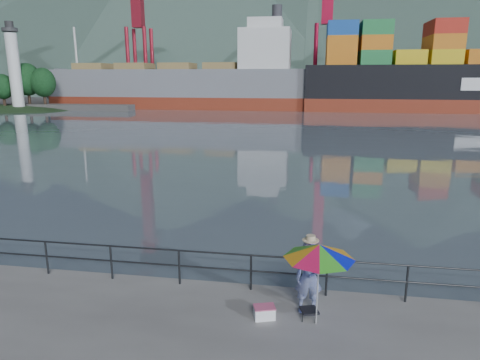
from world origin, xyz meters
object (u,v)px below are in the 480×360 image
Objects in this scene: cooler_bag at (264,313)px; bulk_carrier at (191,85)px; fisherman at (309,277)px; beach_umbrella at (319,251)px.

cooler_bag is 74.71m from bulk_carrier.
fisherman is 1.37m from cooler_bag.
cooler_bag is at bearing 178.27° from beach_umbrella.
cooler_bag is at bearing -73.12° from bulk_carrier.
beach_umbrella is 2.07m from cooler_bag.
fisherman is 1.05m from beach_umbrella.
bulk_carrier reaches higher than beach_umbrella.
bulk_carrier reaches higher than fisherman.
fisherman is 0.93× the size of beach_umbrella.
beach_umbrella is 4.10× the size of cooler_bag.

